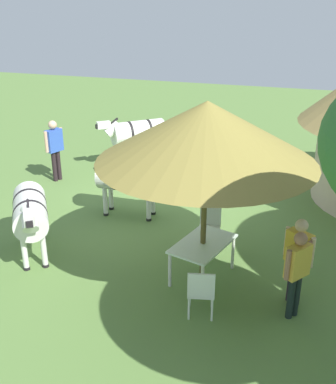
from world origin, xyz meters
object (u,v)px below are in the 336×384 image
at_px(patio_dining_table, 203,247).
at_px(zebra_nearest_camera, 137,133).
at_px(patio_chair_near_lawn, 201,290).
at_px(patio_chair_near_hut, 210,224).
at_px(standing_watcher, 54,145).
at_px(guest_beside_umbrella, 297,267).
at_px(shade_umbrella, 207,132).
at_px(zebra_toward_hut, 30,212).
at_px(guest_behind_table, 298,254).
at_px(zebra_by_umbrella, 131,178).

height_order(patio_dining_table, zebra_nearest_camera, zebra_nearest_camera).
relative_size(patio_chair_near_lawn, zebra_nearest_camera, 0.48).
bearing_deg(patio_chair_near_hut, zebra_nearest_camera, -59.10).
bearing_deg(standing_watcher, guest_beside_umbrella, 78.03).
distance_m(shade_umbrella, guest_beside_umbrella, 2.65).
height_order(zebra_nearest_camera, zebra_toward_hut, zebra_nearest_camera).
bearing_deg(zebra_toward_hut, patio_chair_near_lawn, 132.09).
xyz_separation_m(zebra_nearest_camera, zebra_toward_hut, (5.78, -0.02, -0.07)).
distance_m(guest_behind_table, zebra_toward_hut, 5.18).
relative_size(patio_chair_near_hut, zebra_nearest_camera, 0.48).
xyz_separation_m(patio_chair_near_lawn, zebra_by_umbrella, (-3.27, -2.54, 0.45)).
relative_size(zebra_nearest_camera, zebra_toward_hut, 0.96).
bearing_deg(patio_chair_near_lawn, patio_dining_table, 90.00).
relative_size(patio_dining_table, zebra_by_umbrella, 0.70).
relative_size(shade_umbrella, zebra_toward_hut, 1.96).
bearing_deg(guest_behind_table, standing_watcher, 2.79).
bearing_deg(standing_watcher, shade_umbrella, 75.09).
xyz_separation_m(patio_chair_near_lawn, zebra_nearest_camera, (-6.69, -3.72, 0.52)).
bearing_deg(guest_behind_table, zebra_by_umbrella, 1.27).
xyz_separation_m(patio_chair_near_lawn, zebra_toward_hut, (-0.91, -3.74, 0.45)).
height_order(guest_behind_table, zebra_toward_hut, guest_behind_table).
distance_m(patio_dining_table, standing_watcher, 6.33).
height_order(patio_chair_near_hut, zebra_toward_hut, zebra_toward_hut).
relative_size(shade_umbrella, guest_behind_table, 2.36).
xyz_separation_m(standing_watcher, zebra_by_umbrella, (1.50, 2.90, -0.09)).
distance_m(patio_chair_near_hut, zebra_by_umbrella, 2.38).
bearing_deg(zebra_toward_hut, guest_beside_umbrella, 141.05).
bearing_deg(guest_beside_umbrella, zebra_by_umbrella, -88.51).
distance_m(shade_umbrella, standing_watcher, 6.56).
relative_size(shade_umbrella, zebra_by_umbrella, 1.79).
height_order(shade_umbrella, guest_behind_table, shade_umbrella).
bearing_deg(zebra_nearest_camera, patio_dining_table, 170.21).
bearing_deg(patio_dining_table, guest_beside_umbrella, 68.30).
height_order(patio_chair_near_hut, guest_behind_table, guest_behind_table).
relative_size(guest_behind_table, zebra_nearest_camera, 0.87).
bearing_deg(zebra_nearest_camera, guest_beside_umbrella, 177.94).
xyz_separation_m(guest_beside_umbrella, guest_behind_table, (-0.40, -0.01, 0.02)).
xyz_separation_m(patio_chair_near_lawn, standing_watcher, (-4.76, -5.45, 0.54)).
bearing_deg(zebra_nearest_camera, zebra_toward_hut, 137.98).
distance_m(patio_chair_near_lawn, zebra_nearest_camera, 7.67).
bearing_deg(guest_behind_table, patio_chair_near_hut, -6.42).
xyz_separation_m(patio_chair_near_hut, zebra_nearest_camera, (-4.34, -3.33, 0.52)).
relative_size(shade_umbrella, patio_chair_near_hut, 4.22).
distance_m(standing_watcher, zebra_toward_hut, 4.22).
distance_m(zebra_by_umbrella, zebra_toward_hut, 2.64).
height_order(patio_dining_table, standing_watcher, standing_watcher).
relative_size(patio_chair_near_lawn, guest_behind_table, 0.56).
bearing_deg(patio_dining_table, shade_umbrella, 0.00).
height_order(guest_beside_umbrella, guest_behind_table, guest_behind_table).
xyz_separation_m(patio_chair_near_hut, guest_beside_umbrella, (1.86, 1.84, 0.42)).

